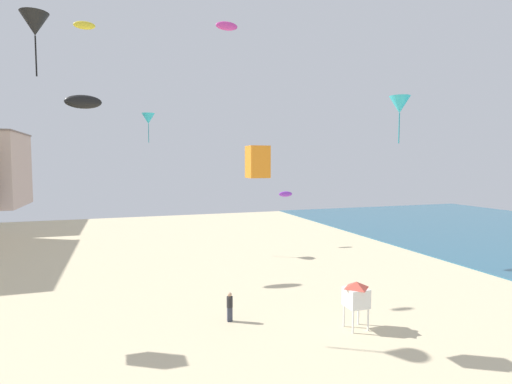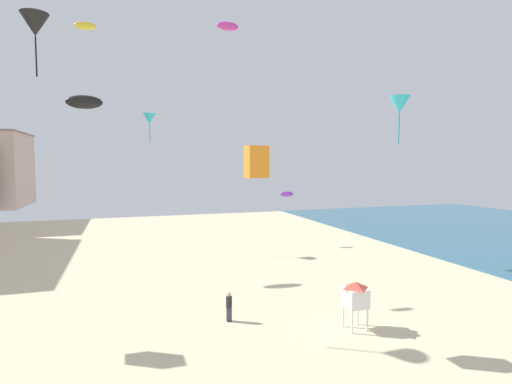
{
  "view_description": "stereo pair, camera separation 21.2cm",
  "coord_description": "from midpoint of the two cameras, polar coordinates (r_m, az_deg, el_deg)",
  "views": [
    {
      "loc": [
        -2.83,
        -7.96,
        8.79
      ],
      "look_at": [
        5.81,
        17.59,
        6.85
      ],
      "focal_mm": 28.23,
      "sensor_mm": 36.0,
      "label": 1
    },
    {
      "loc": [
        -2.62,
        -8.03,
        8.79
      ],
      "look_at": [
        5.81,
        17.59,
        6.85
      ],
      "focal_mm": 28.23,
      "sensor_mm": 36.0,
      "label": 2
    }
  ],
  "objects": [
    {
      "name": "kite_flyer",
      "position": [
        23.22,
        -3.58,
        -15.7
      ],
      "size": [
        0.34,
        0.34,
        1.64
      ],
      "rotation": [
        0.0,
        0.0,
        4.31
      ],
      "color": "#383D4C",
      "rests_on": "ground"
    },
    {
      "name": "lifeguard_stand",
      "position": [
        22.53,
        14.19,
        -13.98
      ],
      "size": [
        1.1,
        1.1,
        2.55
      ],
      "rotation": [
        0.0,
        0.0,
        -0.04
      ],
      "color": "white",
      "rests_on": "ground"
    },
    {
      "name": "kite_purple_parafoil",
      "position": [
        43.0,
        4.52,
        -0.3
      ],
      "size": [
        1.51,
        0.42,
        0.59
      ],
      "color": "purple"
    },
    {
      "name": "kite_orange_box",
      "position": [
        19.22,
        0.37,
        4.29
      ],
      "size": [
        0.97,
        0.97,
        1.53
      ],
      "color": "orange"
    },
    {
      "name": "kite_yellow_parafoil",
      "position": [
        31.74,
        -22.88,
        20.88
      ],
      "size": [
        1.41,
        0.39,
        0.55
      ],
      "color": "yellow"
    },
    {
      "name": "kite_cyan_delta",
      "position": [
        41.55,
        -14.71,
        10.02
      ],
      "size": [
        1.26,
        1.26,
        2.87
      ],
      "color": "#2DB7CC"
    },
    {
      "name": "kite_black_parafoil",
      "position": [
        34.53,
        -23.01,
        11.65
      ],
      "size": [
        2.71,
        0.75,
        1.05
      ],
      "color": "black"
    },
    {
      "name": "kite_magenta_parafoil",
      "position": [
        39.28,
        -3.88,
        22.41
      ],
      "size": [
        2.02,
        0.56,
        0.78
      ],
      "color": "#DB3D9E"
    },
    {
      "name": "kite_cyan_delta_2",
      "position": [
        24.44,
        19.91,
        11.58
      ],
      "size": [
        1.16,
        1.16,
        2.64
      ],
      "color": "#2DB7CC"
    },
    {
      "name": "kite_black_delta",
      "position": [
        25.87,
        -28.63,
        20.08
      ],
      "size": [
        1.46,
        1.46,
        3.31
      ],
      "color": "black"
    }
  ]
}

